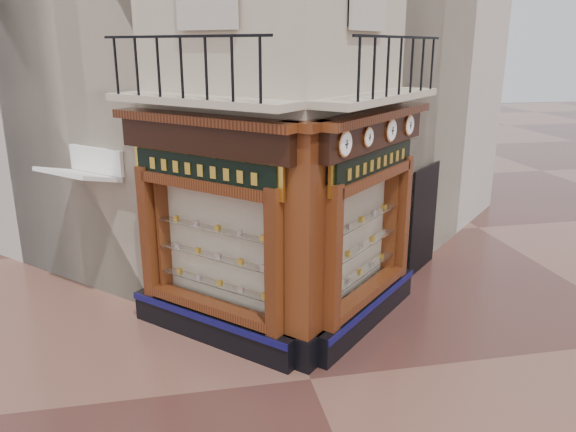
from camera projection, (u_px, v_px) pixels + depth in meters
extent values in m
plane|color=#462620|center=(310.00, 379.00, 8.81)|extent=(80.00, 80.00, 0.00)
cube|color=#BDAA94|center=(251.00, 1.00, 12.84)|extent=(11.31, 11.31, 12.00)
cube|color=#BFB4A7|center=(146.00, 27.00, 14.85)|extent=(11.31, 11.31, 11.00)
cube|color=#BFB4A7|center=(327.00, 28.00, 15.77)|extent=(11.31, 11.31, 11.00)
cube|color=black|center=(211.00, 326.00, 9.91)|extent=(2.72, 2.72, 0.55)
cube|color=#0E0D42|center=(204.00, 319.00, 9.69)|extent=(2.50, 2.50, 0.12)
cube|color=#39160A|center=(276.00, 263.00, 8.73)|extent=(0.37, 0.37, 2.45)
cube|color=#39160A|center=(150.00, 232.00, 10.21)|extent=(0.37, 0.37, 2.45)
cube|color=beige|center=(221.00, 242.00, 9.74)|extent=(1.80, 1.80, 2.10)
cube|color=black|center=(204.00, 138.00, 8.95)|extent=(2.69, 2.69, 0.50)
cube|color=#39160A|center=(200.00, 119.00, 8.81)|extent=(2.86, 2.86, 0.14)
cube|color=black|center=(366.00, 312.00, 10.44)|extent=(2.72, 2.72, 0.55)
cube|color=#0E0D42|center=(376.00, 304.00, 10.28)|extent=(2.50, 2.50, 0.12)
cube|color=#39160A|center=(331.00, 259.00, 8.89)|extent=(0.37, 0.37, 2.45)
cube|color=#39160A|center=(401.00, 217.00, 11.12)|extent=(0.37, 0.37, 2.45)
cube|color=beige|center=(353.00, 234.00, 10.19)|extent=(1.80, 1.80, 2.10)
cube|color=black|center=(373.00, 133.00, 9.49)|extent=(2.69, 2.69, 0.50)
cube|color=#39160A|center=(378.00, 115.00, 9.36)|extent=(2.86, 2.86, 0.14)
cube|color=black|center=(304.00, 348.00, 9.20)|extent=(0.78, 0.78, 0.55)
cube|color=#39160A|center=(305.00, 237.00, 8.64)|extent=(0.64, 0.64, 3.50)
cube|color=#39160A|center=(306.00, 125.00, 8.14)|extent=(0.85, 0.85, 0.14)
cube|color=#BDAA94|center=(198.00, 101.00, 8.71)|extent=(2.97, 2.97, 0.12)
cube|color=black|center=(180.00, 36.00, 8.17)|extent=(2.36, 2.36, 0.04)
cube|color=#BDAA94|center=(380.00, 97.00, 9.26)|extent=(2.97, 2.97, 0.12)
cube|color=black|center=(402.00, 37.00, 8.81)|extent=(2.36, 2.36, 0.04)
cylinder|color=#D28746|center=(344.00, 144.00, 8.34)|extent=(0.32, 0.32, 0.40)
cylinder|color=white|center=(346.00, 144.00, 8.32)|extent=(0.26, 0.26, 0.35)
cube|color=black|center=(347.00, 144.00, 8.31)|extent=(0.02, 0.02, 0.13)
cube|color=black|center=(347.00, 144.00, 8.31)|extent=(0.08, 0.08, 0.01)
cylinder|color=#D28746|center=(368.00, 137.00, 8.96)|extent=(0.26, 0.26, 0.32)
cylinder|color=white|center=(369.00, 137.00, 8.94)|extent=(0.21, 0.21, 0.28)
cube|color=black|center=(370.00, 137.00, 8.93)|extent=(0.02, 0.02, 0.11)
cube|color=black|center=(370.00, 137.00, 8.93)|extent=(0.07, 0.07, 0.01)
cylinder|color=#D28746|center=(390.00, 130.00, 9.67)|extent=(0.32, 0.32, 0.41)
cylinder|color=white|center=(392.00, 131.00, 9.66)|extent=(0.26, 0.26, 0.35)
cube|color=black|center=(393.00, 131.00, 9.65)|extent=(0.02, 0.02, 0.14)
cube|color=black|center=(393.00, 131.00, 9.65)|extent=(0.08, 0.08, 0.01)
cylinder|color=#D28746|center=(409.00, 125.00, 10.32)|extent=(0.31, 0.31, 0.38)
cylinder|color=white|center=(410.00, 125.00, 10.30)|extent=(0.25, 0.25, 0.33)
cube|color=black|center=(411.00, 125.00, 10.30)|extent=(0.02, 0.02, 0.13)
cube|color=black|center=(411.00, 125.00, 10.30)|extent=(0.08, 0.08, 0.01)
cube|color=gold|center=(204.00, 170.00, 9.07)|extent=(2.27, 2.27, 0.61)
cube|color=black|center=(202.00, 170.00, 9.04)|extent=(2.12, 2.12, 0.46)
cube|color=gold|center=(374.00, 163.00, 9.61)|extent=(2.22, 2.22, 0.59)
cube|color=black|center=(376.00, 163.00, 9.59)|extent=(2.07, 2.07, 0.45)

